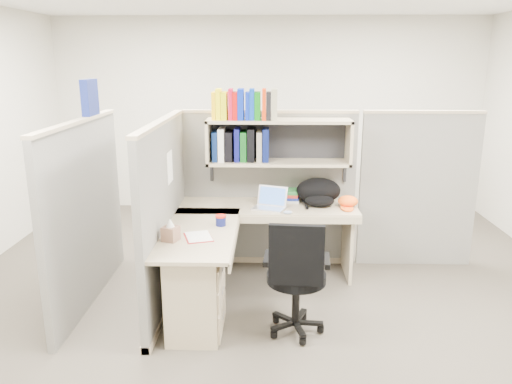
{
  "coord_description": "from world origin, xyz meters",
  "views": [
    {
      "loc": [
        0.0,
        -4.13,
        2.12
      ],
      "look_at": [
        -0.11,
        0.25,
        0.95
      ],
      "focal_mm": 35.0,
      "sensor_mm": 36.0,
      "label": 1
    }
  ],
  "objects_px": {
    "laptop": "(269,198)",
    "desk": "(219,268)",
    "backpack": "(319,192)",
    "task_chair": "(296,295)",
    "snack_canister": "(221,220)"
  },
  "relations": [
    {
      "from": "backpack",
      "to": "snack_canister",
      "type": "xyz_separation_m",
      "value": [
        -0.91,
        -0.66,
        -0.08
      ]
    },
    {
      "from": "desk",
      "to": "snack_canister",
      "type": "relative_size",
      "value": 18.7
    },
    {
      "from": "laptop",
      "to": "desk",
      "type": "bearing_deg",
      "value": -99.9
    },
    {
      "from": "laptop",
      "to": "backpack",
      "type": "height_order",
      "value": "backpack"
    },
    {
      "from": "desk",
      "to": "backpack",
      "type": "relative_size",
      "value": 3.99
    },
    {
      "from": "snack_canister",
      "to": "backpack",
      "type": "bearing_deg",
      "value": 36.12
    },
    {
      "from": "laptop",
      "to": "backpack",
      "type": "bearing_deg",
      "value": 37.84
    },
    {
      "from": "desk",
      "to": "task_chair",
      "type": "relative_size",
      "value": 1.79
    },
    {
      "from": "backpack",
      "to": "snack_canister",
      "type": "height_order",
      "value": "backpack"
    },
    {
      "from": "laptop",
      "to": "task_chair",
      "type": "xyz_separation_m",
      "value": [
        0.21,
        -1.03,
        -0.49
      ]
    },
    {
      "from": "desk",
      "to": "backpack",
      "type": "height_order",
      "value": "backpack"
    },
    {
      "from": "backpack",
      "to": "laptop",
      "type": "bearing_deg",
      "value": -148.91
    },
    {
      "from": "snack_canister",
      "to": "task_chair",
      "type": "distance_m",
      "value": 0.93
    },
    {
      "from": "backpack",
      "to": "task_chair",
      "type": "xyz_separation_m",
      "value": [
        -0.28,
        -1.19,
        -0.51
      ]
    },
    {
      "from": "desk",
      "to": "backpack",
      "type": "distance_m",
      "value": 1.34
    }
  ]
}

